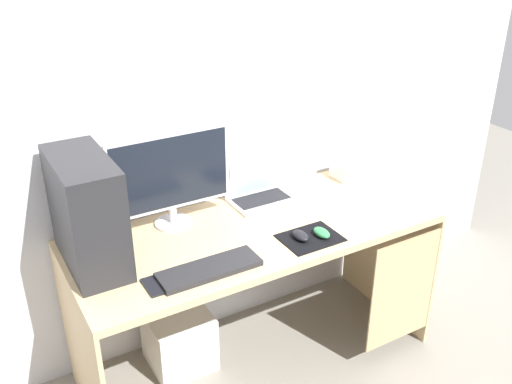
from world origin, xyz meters
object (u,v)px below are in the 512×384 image
Objects in this scene: pc_tower at (87,212)px; keyboard at (209,269)px; projector at (352,168)px; laptop at (260,192)px; subwoofer at (179,339)px; cell_phone at (154,286)px; monitor at (171,177)px; mouse_left at (301,236)px; mouse_right at (322,233)px.

pc_tower reaches higher than keyboard.
keyboard is at bearing -38.61° from pc_tower.
keyboard is at bearing -157.78° from projector.
laptop is 0.84m from subwoofer.
pc_tower is at bearing 117.42° from cell_phone.
subwoofer is at bearing 59.16° from cell_phone.
laptop is at bearing 30.82° from cell_phone.
mouse_left is at bearing -43.48° from monitor.
keyboard is 3.23× the size of cell_phone.
cell_phone is (-0.68, -0.01, -0.02)m from mouse_left.
keyboard reaches higher than subwoofer.
laptop is 3.23× the size of mouse_left.
mouse_right is (0.93, -0.31, -0.21)m from pc_tower.
monitor is at bearing 58.22° from cell_phone.
cell_phone is at bearing -62.58° from pc_tower.
mouse_right is at bearing -18.36° from pc_tower.
pc_tower is 3.54× the size of cell_phone.
monitor is at bearing 16.65° from pc_tower.
pc_tower reaches higher than monitor.
pc_tower is 1.00m from mouse_right.
monitor is 0.87m from subwoofer.
cell_phone reaches higher than subwoofer.
pc_tower reaches higher than subwoofer.
mouse_left is at bearing -95.81° from laptop.
pc_tower is 1.10× the size of keyboard.
mouse_left is at bearing -145.93° from projector.
cell_phone is at bearing -121.78° from monitor.
pc_tower reaches higher than projector.
cell_phone is at bearing 178.72° from mouse_right.
projector is (0.57, -0.01, 0.01)m from laptop.
monitor reaches higher than mouse_left.
laptop is 1.04× the size of subwoofer.
monitor is 0.71m from mouse_right.
cell_phone is (-0.72, -0.43, -0.04)m from laptop.
laptop is at bearing 179.22° from projector.
projector is 1.15m from keyboard.
mouse_right is at bearing -14.74° from mouse_left.
pc_tower is 4.80× the size of mouse_left.
mouse_right is (0.52, -0.43, -0.22)m from monitor.
laptop is 0.67m from keyboard.
laptop is 0.45m from mouse_right.
keyboard is (-0.03, -0.42, -0.23)m from monitor.
subwoofer is (-0.03, -0.04, -0.86)m from monitor.
projector reaches higher than keyboard.
projector is at bearing 40.30° from mouse_right.
monitor is at bearing 136.52° from mouse_left.
mouse_right is 0.32× the size of subwoofer.
cell_phone is (-0.23, 0.01, -0.01)m from keyboard.
projector is at bearing 34.07° from mouse_left.
mouse_right is at bearing -1.28° from cell_phone.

